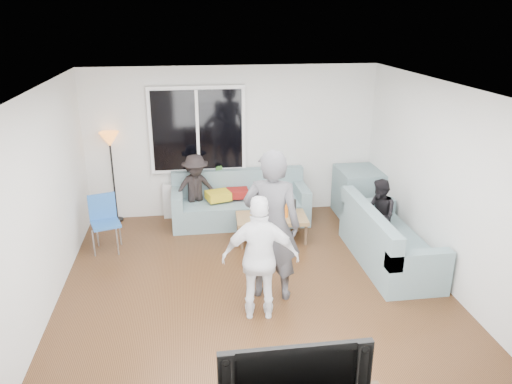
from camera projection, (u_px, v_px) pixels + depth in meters
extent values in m
cube|color=#56351C|center=(255.00, 292.00, 6.44)|extent=(5.00, 5.50, 0.04)
cube|color=white|center=(255.00, 88.00, 5.53)|extent=(5.00, 5.50, 0.04)
cube|color=silver|center=(233.00, 142.00, 8.56)|extent=(5.00, 0.04, 2.60)
cube|color=silver|center=(311.00, 337.00, 3.41)|extent=(5.00, 0.04, 2.60)
cube|color=silver|center=(37.00, 209.00, 5.65)|extent=(0.04, 5.50, 2.60)
cube|color=silver|center=(449.00, 188.00, 6.32)|extent=(0.04, 5.50, 2.60)
cube|color=white|center=(198.00, 130.00, 8.32)|extent=(1.62, 0.06, 1.47)
cube|color=black|center=(198.00, 130.00, 8.28)|extent=(1.50, 0.02, 1.35)
cube|color=white|center=(198.00, 130.00, 8.27)|extent=(0.05, 0.03, 1.35)
cube|color=silver|center=(200.00, 199.00, 8.71)|extent=(1.30, 0.12, 0.62)
imported|color=#386B2A|center=(218.00, 174.00, 8.56)|extent=(0.20, 0.17, 0.32)
imported|color=silver|center=(186.00, 179.00, 8.52)|extent=(0.19, 0.19, 0.16)
cube|color=slate|center=(362.00, 193.00, 8.69)|extent=(0.85, 0.85, 0.85)
cube|color=gold|center=(218.00, 196.00, 8.31)|extent=(0.45, 0.41, 0.14)
cube|color=maroon|center=(237.00, 193.00, 8.43)|extent=(0.36, 0.30, 0.13)
cube|color=olive|center=(271.00, 228.00, 7.80)|extent=(1.13, 0.65, 0.40)
cylinder|color=maroon|center=(272.00, 210.00, 7.77)|extent=(0.17, 0.17, 0.17)
imported|color=#444347|center=(272.00, 226.00, 6.01)|extent=(0.81, 0.65, 1.93)
imported|color=white|center=(261.00, 258.00, 5.65)|extent=(0.93, 0.49, 1.52)
imported|color=black|center=(379.00, 215.00, 7.39)|extent=(0.47, 0.58, 1.10)
imported|color=black|center=(196.00, 190.00, 8.27)|extent=(0.89, 0.68, 1.22)
imported|color=black|center=(292.00, 373.00, 3.83)|extent=(1.17, 0.15, 0.68)
cylinder|color=orange|center=(286.00, 209.00, 7.67)|extent=(0.07, 0.07, 0.27)
cylinder|color=black|center=(294.00, 206.00, 7.87)|extent=(0.07, 0.07, 0.22)
cylinder|color=green|center=(268.00, 211.00, 7.61)|extent=(0.08, 0.08, 0.26)
cylinder|color=black|center=(271.00, 207.00, 7.81)|extent=(0.07, 0.07, 0.22)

